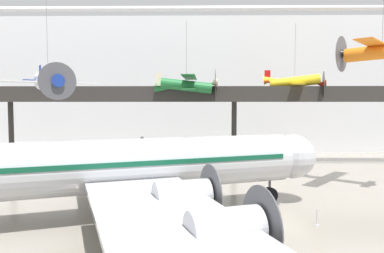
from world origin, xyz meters
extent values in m
plane|color=gray|center=(0.00, 0.00, 0.00)|extent=(260.00, 260.00, 0.00)
cube|color=silver|center=(0.00, 37.21, 10.86)|extent=(140.00, 3.00, 21.71)
cube|color=#2D2B28|center=(0.00, 25.06, 8.52)|extent=(110.00, 3.20, 0.90)
cube|color=#2D2B28|center=(0.00, 23.52, 9.52)|extent=(110.00, 0.12, 1.10)
cylinder|color=#2D2B28|center=(-30.25, 26.02, 4.04)|extent=(0.70, 0.70, 8.07)
cylinder|color=#2D2B28|center=(0.00, 26.02, 4.04)|extent=(0.70, 0.70, 8.07)
cylinder|color=silver|center=(0.00, 18.89, 18.63)|extent=(120.00, 0.60, 0.60)
cylinder|color=#B7BABF|center=(-10.48, 0.79, 3.67)|extent=(25.46, 12.26, 3.62)
sphere|color=#B7BABF|center=(2.76, 5.63, 3.67)|extent=(3.54, 3.54, 3.54)
cube|color=#0F4C33|center=(-10.48, 0.79, 4.03)|extent=(23.80, 11.71, 0.33)
cube|color=#B7BABF|center=(-13.09, 10.54, 2.86)|extent=(11.30, 17.55, 0.28)
cube|color=#B7BABF|center=(-6.17, -8.34, 2.86)|extent=(11.30, 17.55, 0.28)
cylinder|color=#B7BABF|center=(-10.15, 7.75, 2.91)|extent=(3.41, 2.66, 1.74)
cylinder|color=#4C4C51|center=(-8.60, 8.32, 2.91)|extent=(1.19, 3.12, 3.30)
cylinder|color=#B7BABF|center=(-12.08, 13.02, 2.91)|extent=(3.41, 2.66, 1.74)
cylinder|color=#4C4C51|center=(-10.53, 13.59, 2.91)|extent=(1.19, 3.12, 3.30)
cylinder|color=#B7BABF|center=(-5.73, -4.32, 2.91)|extent=(3.41, 2.66, 1.74)
cylinder|color=#4C4C51|center=(-4.18, -3.75, 2.91)|extent=(1.19, 3.12, 3.30)
cylinder|color=#B7BABF|center=(-3.80, -9.58, 2.91)|extent=(3.41, 2.66, 1.74)
cylinder|color=#4C4C51|center=(-2.25, -9.02, 2.91)|extent=(1.19, 3.12, 3.30)
cylinder|color=#4C4C51|center=(0.79, 4.91, 1.26)|extent=(0.20, 0.20, 1.21)
cylinder|color=black|center=(0.79, 4.91, 0.65)|extent=(1.35, 0.80, 1.30)
cylinder|color=#4C4C51|center=(-11.19, 3.61, 1.26)|extent=(0.20, 0.20, 1.21)
cylinder|color=black|center=(-11.19, 3.61, 0.65)|extent=(1.35, 0.80, 1.30)
cylinder|color=#4C4C51|center=(-9.20, -1.82, 1.26)|extent=(0.20, 0.20, 1.21)
cylinder|color=black|center=(-9.20, -1.82, 0.65)|extent=(1.35, 0.80, 1.30)
cylinder|color=yellow|center=(7.71, 24.81, 10.66)|extent=(6.59, 2.77, 1.98)
cone|color=red|center=(10.96, 24.05, 10.31)|extent=(1.30, 1.40, 1.19)
cylinder|color=#4C4C51|center=(11.18, 23.99, 10.29)|extent=(0.83, 3.34, 3.42)
cone|color=yellow|center=(4.70, 25.52, 10.99)|extent=(2.02, 1.51, 1.29)
cube|color=yellow|center=(8.09, 24.72, 10.27)|extent=(3.72, 9.70, 0.10)
cube|color=red|center=(4.32, 25.61, 11.45)|extent=(0.77, 0.24, 1.58)
cube|color=red|center=(4.32, 25.61, 10.66)|extent=(1.54, 3.51, 0.06)
cylinder|color=slate|center=(7.71, 24.81, 14.78)|extent=(0.04, 0.04, 6.91)
cylinder|color=#1E6B33|center=(-6.30, 23.04, 10.09)|extent=(6.58, 1.50, 2.03)
cone|color=beige|center=(-2.92, 22.95, 10.46)|extent=(1.10, 1.23, 1.20)
cylinder|color=#4C4C51|center=(-2.69, 22.95, 10.49)|extent=(0.13, 3.47, 3.47)
cone|color=#1E6B33|center=(-9.44, 23.12, 9.75)|extent=(1.87, 1.18, 1.32)
cube|color=#1E6B33|center=(-5.91, 23.03, 11.16)|extent=(1.82, 9.78, 0.10)
cube|color=#1E6B33|center=(-5.91, 23.03, 9.56)|extent=(1.82, 9.78, 0.10)
cube|color=beige|center=(-9.83, 23.13, 10.89)|extent=(0.79, 0.08, 1.60)
cube|color=beige|center=(-9.83, 23.13, 10.09)|extent=(0.87, 3.49, 0.06)
cylinder|color=slate|center=(-6.30, 23.04, 14.48)|extent=(0.04, 0.04, 7.44)
cylinder|color=orange|center=(11.74, 10.10, 12.53)|extent=(5.79, 4.98, 1.49)
cone|color=black|center=(9.14, 12.16, 12.63)|extent=(1.55, 1.58, 1.18)
cylinder|color=#4C4C51|center=(8.96, 12.30, 12.64)|extent=(2.15, 2.69, 3.41)
cube|color=orange|center=(11.44, 10.34, 13.16)|extent=(7.15, 8.45, 0.10)
cylinder|color=slate|center=(11.74, 10.10, 15.76)|extent=(0.04, 0.04, 5.13)
cylinder|color=silver|center=(-19.37, 11.89, 10.30)|extent=(4.68, 5.97, 2.03)
cone|color=navy|center=(-17.51, 9.19, 9.91)|extent=(1.55, 1.52, 1.17)
cylinder|color=#4C4C51|center=(-17.38, 9.00, 9.88)|extent=(2.80, 1.95, 3.37)
cone|color=silver|center=(-21.10, 14.40, 10.66)|extent=(1.93, 2.10, 1.29)
cube|color=silver|center=(-19.15, 11.57, 9.91)|extent=(8.65, 6.62, 0.10)
cube|color=navy|center=(-21.32, 14.71, 11.08)|extent=(0.48, 0.66, 1.56)
cube|color=navy|center=(-21.32, 14.71, 10.30)|extent=(3.21, 2.54, 0.06)
cylinder|color=slate|center=(-19.37, 11.89, 14.58)|extent=(0.04, 0.04, 7.26)
cylinder|color=#B2B5BA|center=(2.87, -0.27, 0.02)|extent=(0.36, 0.36, 0.04)
cylinder|color=#B2B5BA|center=(2.87, -0.27, 0.52)|extent=(0.07, 0.07, 0.95)
sphere|color=#B2B5BA|center=(2.87, -0.27, 1.03)|extent=(0.10, 0.10, 0.10)
cube|color=#4C4C51|center=(-1.51, -2.04, 0.35)|extent=(0.34, 0.43, 0.70)
cube|color=#232326|center=(-1.51, -2.04, 0.88)|extent=(0.43, 0.69, 0.73)
camera|label=1|loc=(-4.88, -24.24, 7.96)|focal=35.00mm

